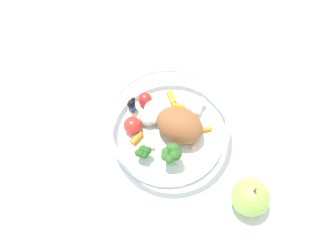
% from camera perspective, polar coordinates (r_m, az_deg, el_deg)
% --- Properties ---
extents(ground_plane, '(2.40, 2.40, 0.00)m').
position_cam_1_polar(ground_plane, '(0.76, 0.93, -1.76)').
color(ground_plane, white).
extents(food_container, '(0.22, 0.22, 0.07)m').
position_cam_1_polar(food_container, '(0.73, 0.18, 0.11)').
color(food_container, white).
rests_on(food_container, ground_plane).
extents(loose_apple, '(0.07, 0.07, 0.08)m').
position_cam_1_polar(loose_apple, '(0.70, 11.34, -9.60)').
color(loose_apple, '#8CB74C').
rests_on(loose_apple, ground_plane).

